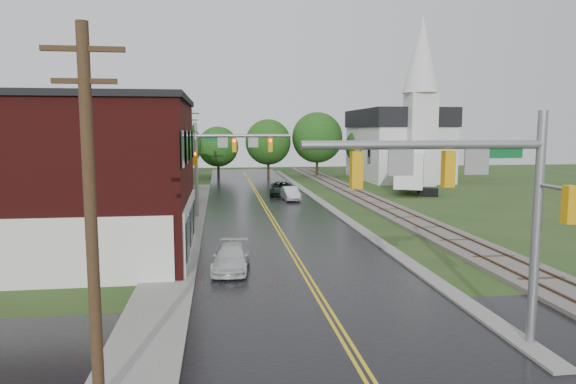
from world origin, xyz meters
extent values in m
cube|color=black|center=(0.00, 30.00, 0.00)|extent=(10.00, 90.00, 0.02)
cube|color=black|center=(0.00, 2.00, 0.00)|extent=(60.00, 9.00, 0.02)
cube|color=gray|center=(5.40, 35.00, 0.00)|extent=(0.80, 70.00, 0.12)
cube|color=gray|center=(-6.20, 25.00, 0.00)|extent=(2.40, 50.00, 0.12)
cube|color=#46100F|center=(-12.50, 15.00, 4.00)|extent=(14.00, 10.00, 8.00)
cube|color=silver|center=(-5.45, 15.00, 1.50)|extent=(0.10, 9.50, 3.00)
cube|color=black|center=(-12.50, 15.00, 8.15)|extent=(14.30, 10.30, 0.30)
cube|color=tan|center=(-11.00, 26.00, 3.20)|extent=(8.00, 7.00, 6.40)
cube|color=#3F0F0C|center=(-10.00, 35.00, 2.20)|extent=(7.00, 6.00, 4.40)
cube|color=silver|center=(20.00, 55.00, 3.50)|extent=(10.00, 16.00, 7.00)
cube|color=black|center=(20.00, 55.00, 8.20)|extent=(10.40, 16.40, 2.40)
cube|color=silver|center=(20.00, 47.00, 5.50)|extent=(3.20, 3.20, 11.00)
cone|color=silver|center=(20.00, 47.00, 15.50)|extent=(4.40, 4.40, 9.00)
cube|color=#59544C|center=(10.00, 35.00, 0.10)|extent=(3.20, 80.00, 0.20)
cube|color=#4C3828|center=(9.28, 35.00, 0.24)|extent=(0.10, 80.00, 0.12)
cube|color=#4C3828|center=(10.72, 35.00, 0.24)|extent=(0.10, 80.00, 0.12)
cylinder|color=gray|center=(5.60, 2.00, 3.60)|extent=(0.28, 0.28, 7.20)
cylinder|color=gray|center=(2.00, 2.00, 6.20)|extent=(7.20, 0.26, 0.26)
cube|color=orange|center=(2.72, 2.00, 5.50)|extent=(0.32, 0.30, 1.05)
cube|color=orange|center=(-0.02, 2.00, 5.50)|extent=(0.32, 0.30, 1.05)
cube|color=gray|center=(3.58, 2.00, 5.70)|extent=(0.75, 0.06, 0.75)
cube|color=gray|center=(1.28, 2.00, 5.70)|extent=(0.75, 0.06, 0.75)
cube|color=#0C5926|center=(4.30, 2.00, 5.95)|extent=(1.40, 0.04, 0.30)
cylinder|color=gray|center=(-5.60, 27.00, 3.60)|extent=(0.28, 0.28, 7.20)
cylinder|color=gray|center=(-2.00, 27.00, 6.20)|extent=(7.20, 0.26, 0.26)
cube|color=orange|center=(-2.72, 27.00, 5.50)|extent=(0.32, 0.30, 1.05)
cube|color=orange|center=(0.02, 27.00, 5.50)|extent=(0.32, 0.30, 1.05)
cube|color=gray|center=(-3.58, 27.00, 5.70)|extent=(0.75, 0.06, 0.75)
cube|color=gray|center=(-1.28, 27.00, 5.70)|extent=(0.75, 0.06, 0.75)
cube|color=#0C5926|center=(-4.30, 27.00, 5.95)|extent=(1.40, 0.04, 0.30)
sphere|color=#FF0C0C|center=(-2.72, 26.82, 5.83)|extent=(0.20, 0.20, 0.20)
cylinder|color=#382616|center=(-6.80, 0.00, 4.50)|extent=(0.28, 0.28, 9.00)
cube|color=#382616|center=(-6.80, 0.00, 8.40)|extent=(1.80, 0.12, 0.12)
cube|color=#382616|center=(-6.80, 0.00, 7.70)|extent=(1.40, 0.12, 0.12)
cylinder|color=#382616|center=(-6.80, 22.00, 4.50)|extent=(0.28, 0.28, 9.00)
cube|color=#382616|center=(-6.80, 22.00, 8.40)|extent=(1.80, 0.12, 0.12)
cube|color=#382616|center=(-6.80, 22.00, 7.70)|extent=(1.40, 0.12, 0.12)
cylinder|color=#382616|center=(-6.80, 44.00, 4.50)|extent=(0.28, 0.28, 9.00)
cube|color=#382616|center=(-6.80, 44.00, 8.40)|extent=(1.80, 0.12, 0.12)
cube|color=#382616|center=(-6.80, 44.00, 7.70)|extent=(1.40, 0.12, 0.12)
cylinder|color=black|center=(-18.00, 32.00, 1.71)|extent=(0.36, 0.36, 3.42)
sphere|color=#154814|center=(-18.00, 32.00, 5.89)|extent=(7.60, 7.60, 7.60)
sphere|color=#154814|center=(-17.40, 31.60, 5.23)|extent=(5.32, 5.32, 5.32)
cylinder|color=black|center=(-14.00, 40.00, 1.35)|extent=(0.36, 0.36, 2.70)
sphere|color=#154814|center=(-14.00, 40.00, 4.65)|extent=(6.00, 6.00, 6.00)
sphere|color=#154814|center=(-13.40, 39.60, 4.12)|extent=(4.20, 4.20, 4.20)
cylinder|color=black|center=(-9.00, 46.00, 1.44)|extent=(0.36, 0.36, 2.88)
sphere|color=#154814|center=(-9.00, 46.00, 4.96)|extent=(6.40, 6.40, 6.40)
sphere|color=#154814|center=(-8.40, 45.60, 4.40)|extent=(4.48, 4.48, 4.48)
imported|color=black|center=(2.35, 39.51, 0.68)|extent=(2.85, 5.12, 1.35)
imported|color=silver|center=(2.78, 35.69, 0.64)|extent=(1.53, 3.93, 1.27)
imported|color=silver|center=(-3.36, 11.86, 0.59)|extent=(2.08, 4.21, 1.18)
cube|color=black|center=(16.94, 36.94, 0.40)|extent=(2.38, 1.92, 0.80)
cylinder|color=gray|center=(16.94, 44.94, 0.40)|extent=(0.16, 0.16, 0.80)
cube|color=white|center=(16.94, 41.74, 2.40)|extent=(7.57, 12.86, 3.20)
camera|label=1|loc=(-3.86, -12.08, 6.62)|focal=32.00mm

